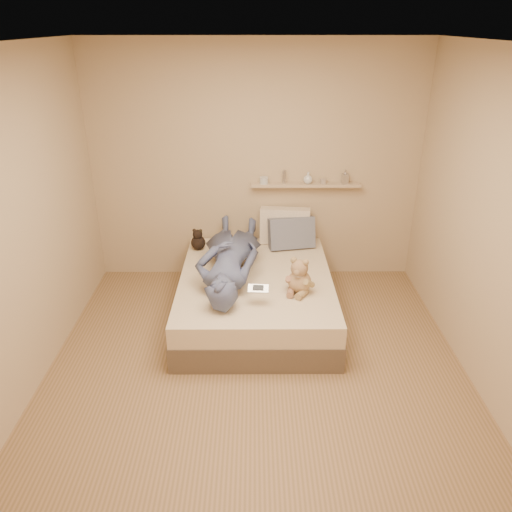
{
  "coord_description": "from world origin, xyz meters",
  "views": [
    {
      "loc": [
        -0.02,
        -3.43,
        2.73
      ],
      "look_at": [
        0.0,
        0.65,
        0.8
      ],
      "focal_mm": 35.0,
      "sensor_mm": 36.0,
      "label": 1
    }
  ],
  "objects_px": {
    "teddy_bear": "(299,278)",
    "pillow_grey": "(292,233)",
    "wall_shelf": "(306,185)",
    "bed": "(256,296)",
    "game_console": "(258,289)",
    "dark_plush": "(198,241)",
    "person": "(229,256)",
    "pillow_cream": "(285,226)"
  },
  "relations": [
    {
      "from": "game_console",
      "to": "pillow_cream",
      "type": "distance_m",
      "value": 1.41
    },
    {
      "from": "game_console",
      "to": "teddy_bear",
      "type": "relative_size",
      "value": 0.52
    },
    {
      "from": "teddy_bear",
      "to": "pillow_cream",
      "type": "xyz_separation_m",
      "value": [
        -0.07,
        1.16,
        0.05
      ]
    },
    {
      "from": "wall_shelf",
      "to": "dark_plush",
      "type": "bearing_deg",
      "value": -166.91
    },
    {
      "from": "dark_plush",
      "to": "person",
      "type": "relative_size",
      "value": 0.15
    },
    {
      "from": "pillow_grey",
      "to": "person",
      "type": "relative_size",
      "value": 0.31
    },
    {
      "from": "game_console",
      "to": "pillow_cream",
      "type": "height_order",
      "value": "pillow_cream"
    },
    {
      "from": "bed",
      "to": "pillow_grey",
      "type": "distance_m",
      "value": 0.89
    },
    {
      "from": "game_console",
      "to": "wall_shelf",
      "type": "relative_size",
      "value": 0.15
    },
    {
      "from": "dark_plush",
      "to": "person",
      "type": "distance_m",
      "value": 0.7
    },
    {
      "from": "bed",
      "to": "wall_shelf",
      "type": "relative_size",
      "value": 1.58
    },
    {
      "from": "teddy_bear",
      "to": "dark_plush",
      "type": "height_order",
      "value": "teddy_bear"
    },
    {
      "from": "dark_plush",
      "to": "pillow_cream",
      "type": "bearing_deg",
      "value": 11.52
    },
    {
      "from": "game_console",
      "to": "pillow_cream",
      "type": "relative_size",
      "value": 0.33
    },
    {
      "from": "teddy_bear",
      "to": "pillow_grey",
      "type": "xyz_separation_m",
      "value": [
        0.0,
        1.02,
        0.02
      ]
    },
    {
      "from": "pillow_cream",
      "to": "pillow_grey",
      "type": "bearing_deg",
      "value": -64.45
    },
    {
      "from": "bed",
      "to": "game_console",
      "type": "bearing_deg",
      "value": -88.03
    },
    {
      "from": "teddy_bear",
      "to": "dark_plush",
      "type": "bearing_deg",
      "value": 136.7
    },
    {
      "from": "pillow_grey",
      "to": "wall_shelf",
      "type": "relative_size",
      "value": 0.42
    },
    {
      "from": "bed",
      "to": "game_console",
      "type": "relative_size",
      "value": 10.32
    },
    {
      "from": "game_console",
      "to": "teddy_bear",
      "type": "bearing_deg",
      "value": 29.59
    },
    {
      "from": "bed",
      "to": "dark_plush",
      "type": "relative_size",
      "value": 7.77
    },
    {
      "from": "pillow_grey",
      "to": "wall_shelf",
      "type": "xyz_separation_m",
      "value": [
        0.15,
        0.22,
        0.48
      ]
    },
    {
      "from": "game_console",
      "to": "person",
      "type": "distance_m",
      "value": 0.66
    },
    {
      "from": "dark_plush",
      "to": "pillow_grey",
      "type": "distance_m",
      "value": 1.03
    },
    {
      "from": "bed",
      "to": "game_console",
      "type": "height_order",
      "value": "game_console"
    },
    {
      "from": "pillow_grey",
      "to": "pillow_cream",
      "type": "bearing_deg",
      "value": 115.55
    },
    {
      "from": "bed",
      "to": "game_console",
      "type": "xyz_separation_m",
      "value": [
        0.02,
        -0.54,
        0.39
      ]
    },
    {
      "from": "pillow_cream",
      "to": "person",
      "type": "xyz_separation_m",
      "value": [
        -0.59,
        -0.78,
        -0.01
      ]
    },
    {
      "from": "game_console",
      "to": "pillow_grey",
      "type": "relative_size",
      "value": 0.37
    },
    {
      "from": "dark_plush",
      "to": "game_console",
      "type": "bearing_deg",
      "value": -61.19
    },
    {
      "from": "teddy_bear",
      "to": "wall_shelf",
      "type": "distance_m",
      "value": 1.35
    },
    {
      "from": "game_console",
      "to": "wall_shelf",
      "type": "bearing_deg",
      "value": 69.9
    },
    {
      "from": "game_console",
      "to": "wall_shelf",
      "type": "xyz_separation_m",
      "value": [
        0.53,
        1.45,
        0.49
      ]
    },
    {
      "from": "pillow_grey",
      "to": "wall_shelf",
      "type": "distance_m",
      "value": 0.55
    },
    {
      "from": "dark_plush",
      "to": "person",
      "type": "xyz_separation_m",
      "value": [
        0.37,
        -0.58,
        0.09
      ]
    },
    {
      "from": "teddy_bear",
      "to": "wall_shelf",
      "type": "relative_size",
      "value": 0.3
    },
    {
      "from": "teddy_bear",
      "to": "wall_shelf",
      "type": "xyz_separation_m",
      "value": [
        0.16,
        1.24,
        0.5
      ]
    },
    {
      "from": "bed",
      "to": "pillow_cream",
      "type": "height_order",
      "value": "pillow_cream"
    },
    {
      "from": "bed",
      "to": "pillow_cream",
      "type": "xyz_separation_m",
      "value": [
        0.33,
        0.83,
        0.43
      ]
    },
    {
      "from": "wall_shelf",
      "to": "pillow_cream",
      "type": "bearing_deg",
      "value": -160.4
    },
    {
      "from": "bed",
      "to": "person",
      "type": "bearing_deg",
      "value": 168.38
    }
  ]
}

